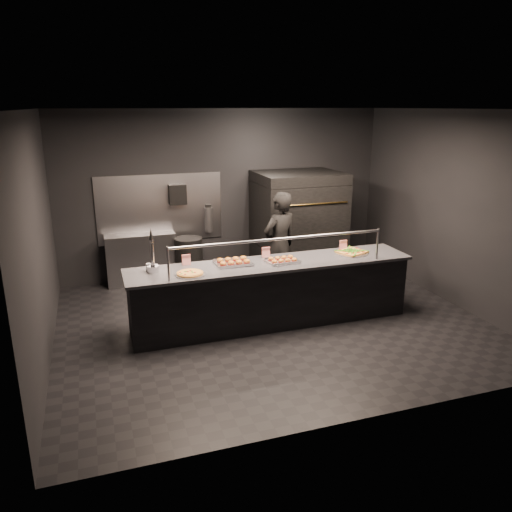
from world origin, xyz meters
The scene contains 15 objects.
room centered at (-0.02, 0.05, 1.50)m, with size 6.04×6.00×3.00m.
service_counter centered at (0.00, 0.00, 0.46)m, with size 4.10×0.78×1.37m.
pizza_oven centered at (1.20, 1.90, 0.97)m, with size 1.50×1.23×1.91m.
prep_shelf centered at (-1.60, 2.32, 0.45)m, with size 1.20×0.35×0.90m, color #99999E.
towel_dispenser centered at (-0.90, 2.39, 1.55)m, with size 0.30×0.20×0.35m, color black.
fire_extinguisher centered at (-0.35, 2.40, 1.06)m, with size 0.14×0.14×0.51m.
beer_tap centered at (-1.65, 0.10, 1.09)m, with size 0.16×0.22×0.60m.
round_pizza centered at (-1.20, -0.15, 0.94)m, with size 0.40×0.40×0.03m.
slider_tray_a centered at (-0.54, 0.11, 0.95)m, with size 0.51×0.38×0.08m.
slider_tray_b centered at (0.15, -0.02, 0.95)m, with size 0.51×0.43×0.07m.
square_pizza centered at (1.29, 0.06, 0.94)m, with size 0.49×0.49×0.05m.
condiment_jar centered at (-1.67, 0.18, 0.97)m, with size 0.15×0.06×0.10m.
tent_cards centered at (0.04, 0.28, 1.00)m, with size 2.55×0.04×0.15m.
trash_bin centered at (-0.80, 2.09, 0.41)m, with size 0.49×0.49×0.82m, color black.
worker centered at (0.49, 0.97, 0.87)m, with size 0.64×0.42×1.75m, color black.
Camera 1 is at (-2.34, -6.29, 3.05)m, focal length 35.00 mm.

